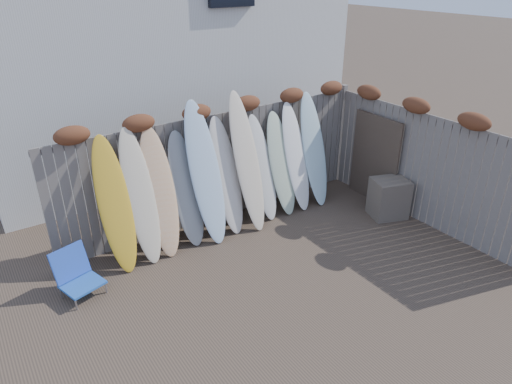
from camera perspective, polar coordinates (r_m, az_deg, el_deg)
ground at (r=7.08m, az=5.58°, el=-10.89°), size 80.00×80.00×0.00m
back_fence at (r=8.24m, az=-4.35°, el=4.32°), size 6.05×0.28×2.24m
right_fence at (r=8.66m, az=20.38°, el=3.51°), size 0.28×4.40×2.24m
house at (r=11.59m, az=-13.68°, el=20.45°), size 8.50×5.50×6.33m
beach_chair at (r=7.11m, az=-21.56°, el=-9.47°), size 0.66×0.68×0.70m
wooden_crate at (r=8.90m, az=16.26°, el=-0.73°), size 0.78×0.71×0.74m
lattice_panel at (r=9.29m, az=14.59°, el=4.04°), size 0.07×1.15×1.73m
surfboard_0 at (r=7.19m, az=-17.23°, el=-1.60°), size 0.52×0.75×2.08m
surfboard_1 at (r=7.30m, az=-14.26°, el=-0.61°), size 0.47×0.75×2.11m
surfboard_2 at (r=7.41m, az=-11.91°, el=-0.14°), size 0.57×0.77×2.06m
surfboard_3 at (r=7.64m, az=-8.72°, el=0.32°), size 0.51×0.69×1.90m
surfboard_4 at (r=7.61m, az=-6.34°, el=2.29°), size 0.56×0.84×2.36m
surfboard_5 at (r=7.90m, az=-3.74°, el=1.97°), size 0.52×0.73×2.02m
surfboard_6 at (r=7.95m, az=-1.12°, el=3.69°), size 0.52×0.86×2.40m
surfboard_7 at (r=8.33m, az=0.77°, el=2.97°), size 0.53×0.72×1.91m
surfboard_8 at (r=8.55m, az=3.17°, el=3.52°), size 0.53×0.70×1.90m
surfboard_9 at (r=8.71m, az=5.00°, el=4.34°), size 0.52×0.75×2.03m
surfboard_10 at (r=8.94m, az=7.26°, el=5.25°), size 0.52×0.77×2.15m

